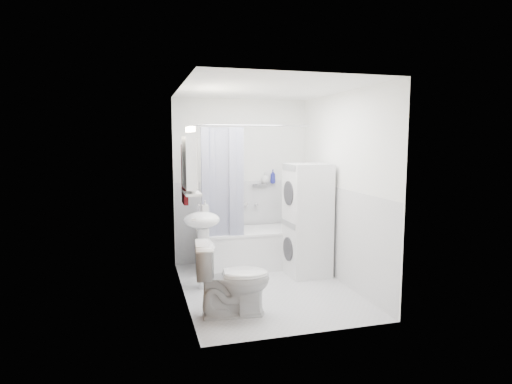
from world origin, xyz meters
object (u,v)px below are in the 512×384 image
object	(u,v)px
bathtub	(248,247)
washer_dryer	(307,220)
sink	(202,232)
toilet	(233,279)

from	to	relation	value
bathtub	washer_dryer	size ratio (longest dim) A/B	0.94
sink	washer_dryer	bearing A→B (deg)	6.90
sink	toilet	world-z (taller)	sink
sink	toilet	size ratio (longest dim) A/B	1.34
bathtub	sink	bearing A→B (deg)	-136.60
bathtub	sink	world-z (taller)	sink
sink	bathtub	bearing A→B (deg)	43.40
washer_dryer	sink	bearing A→B (deg)	-174.65
sink	washer_dryer	distance (m)	1.44
bathtub	toilet	distance (m)	1.69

